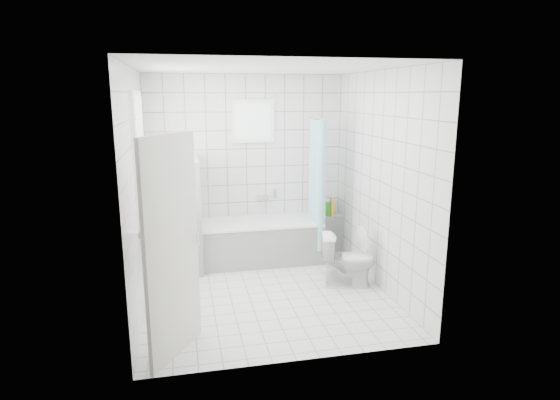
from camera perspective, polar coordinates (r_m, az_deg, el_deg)
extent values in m
plane|color=white|center=(5.70, -1.70, -11.23)|extent=(3.00, 3.00, 0.00)
plane|color=white|center=(5.22, -1.90, 15.84)|extent=(3.00, 3.00, 0.00)
cube|color=white|center=(6.77, -4.09, 4.06)|extent=(2.80, 0.02, 2.60)
cube|color=white|center=(3.88, 2.20, -2.44)|extent=(2.80, 0.02, 2.60)
cube|color=white|center=(5.25, -17.00, 1.01)|extent=(0.02, 3.00, 2.60)
cube|color=white|center=(5.73, 12.13, 2.22)|extent=(0.02, 3.00, 2.60)
cube|color=white|center=(5.49, -16.49, 4.72)|extent=(0.01, 0.90, 1.40)
cube|color=white|center=(6.68, -3.26, 9.56)|extent=(0.50, 0.01, 0.50)
cube|color=white|center=(5.63, -15.57, -2.73)|extent=(0.18, 1.02, 0.08)
cube|color=silver|center=(4.20, -12.99, -5.86)|extent=(0.46, 0.70, 2.00)
cube|color=white|center=(6.66, -2.41, -5.12)|extent=(1.65, 0.75, 0.55)
cube|color=white|center=(6.58, -2.44, -2.72)|extent=(1.67, 0.77, 0.03)
cube|color=white|center=(6.40, -10.36, -1.65)|extent=(0.15, 0.85, 1.50)
cube|color=white|center=(7.15, 5.85, -3.93)|extent=(0.40, 0.24, 0.55)
imported|color=white|center=(5.85, 8.29, -7.25)|extent=(0.71, 0.51, 0.66)
cylinder|color=silver|center=(6.50, 4.35, 9.90)|extent=(0.02, 0.80, 0.02)
cube|color=silver|center=(6.85, -2.11, 0.36)|extent=(0.18, 0.06, 0.06)
imported|color=#D1519F|center=(5.28, -15.75, -1.77)|extent=(0.14, 0.14, 0.27)
imported|color=#2F92D3|center=(5.44, -15.64, -1.85)|extent=(0.10, 0.10, 0.18)
imported|color=#C261AC|center=(5.89, -15.39, -0.65)|extent=(0.13, 0.13, 0.20)
cylinder|color=#1623B4|center=(7.10, 6.41, -0.75)|extent=(0.06, 0.06, 0.25)
cylinder|color=red|center=(7.06, 5.69, -0.96)|extent=(0.06, 0.06, 0.21)
cylinder|color=#1CA21B|center=(6.97, 5.84, -1.10)|extent=(0.06, 0.06, 0.22)
cylinder|color=yellow|center=(6.98, 6.44, -0.94)|extent=(0.06, 0.06, 0.25)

